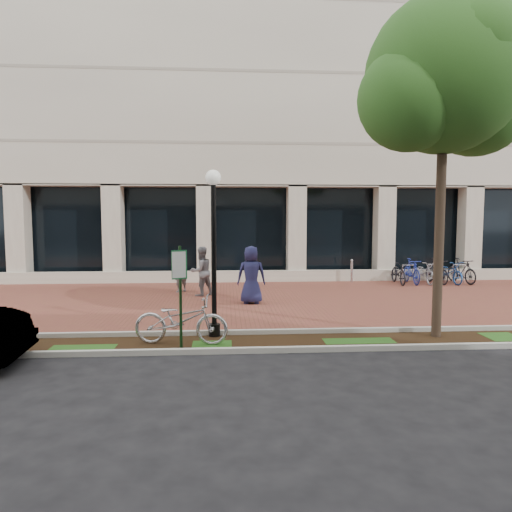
{
  "coord_description": "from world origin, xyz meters",
  "views": [
    {
      "loc": [
        -1.12,
        -15.27,
        2.82
      ],
      "look_at": [
        -0.17,
        -0.8,
        1.59
      ],
      "focal_mm": 32.0,
      "sensor_mm": 36.0,
      "label": 1
    }
  ],
  "objects": [
    {
      "name": "pedestrian_left",
      "position": [
        -2.84,
        1.93,
        0.8
      ],
      "size": [
        0.69,
        0.67,
        1.6
      ],
      "primitive_type": "imported",
      "rotation": [
        0.0,
        0.0,
        3.87
      ],
      "color": "slate",
      "rests_on": "ground"
    },
    {
      "name": "near_office_building",
      "position": [
        0.0,
        10.47,
        10.05
      ],
      "size": [
        40.0,
        12.12,
        16.0
      ],
      "color": "beige",
      "rests_on": "ground"
    },
    {
      "name": "brick_plaza",
      "position": [
        0.0,
        0.0,
        0.01
      ],
      "size": [
        40.0,
        9.0,
        0.01
      ],
      "primitive_type": "cube",
      "color": "brown",
      "rests_on": "ground"
    },
    {
      "name": "locked_bicycle",
      "position": [
        -2.13,
        -5.24,
        0.55
      ],
      "size": [
        2.18,
        1.04,
        1.1
      ],
      "primitive_type": "imported",
      "rotation": [
        0.0,
        0.0,
        1.42
      ],
      "color": "#B7B7BC",
      "rests_on": "ground"
    },
    {
      "name": "curb_plaza_side",
      "position": [
        0.0,
        -4.5,
        0.06
      ],
      "size": [
        40.0,
        0.12,
        0.12
      ],
      "primitive_type": "cube",
      "color": "#BAB9AF",
      "rests_on": "ground"
    },
    {
      "name": "planting_strip",
      "position": [
        0.0,
        -5.25,
        0.01
      ],
      "size": [
        40.0,
        1.5,
        0.01
      ],
      "primitive_type": "cube",
      "color": "black",
      "rests_on": "ground"
    },
    {
      "name": "parking_sign",
      "position": [
        -2.11,
        -5.54,
        1.43
      ],
      "size": [
        0.34,
        0.07,
        2.22
      ],
      "rotation": [
        0.0,
        0.0,
        0.42
      ],
      "color": "black",
      "rests_on": "ground"
    },
    {
      "name": "pedestrian_right",
      "position": [
        -0.31,
        -0.55,
        0.95
      ],
      "size": [
        0.95,
        0.64,
        1.9
      ],
      "primitive_type": "imported",
      "rotation": [
        0.0,
        0.0,
        3.1
      ],
      "color": "#1C1E47",
      "rests_on": "ground"
    },
    {
      "name": "lamppost",
      "position": [
        -1.41,
        -4.6,
        2.22
      ],
      "size": [
        0.36,
        0.36,
        3.92
      ],
      "color": "black",
      "rests_on": "ground"
    },
    {
      "name": "bollard",
      "position": [
        4.3,
        4.0,
        0.52
      ],
      "size": [
        0.12,
        0.12,
        1.02
      ],
      "color": "silver",
      "rests_on": "ground"
    },
    {
      "name": "bike_rack_cluster",
      "position": [
        7.53,
        3.48,
        0.51
      ],
      "size": [
        3.55,
        1.91,
        1.07
      ],
      "rotation": [
        0.0,
        0.0,
        0.04
      ],
      "color": "black",
      "rests_on": "ground"
    },
    {
      "name": "pedestrian_mid",
      "position": [
        -2.02,
        1.09,
        0.89
      ],
      "size": [
        1.09,
        1.04,
        1.77
      ],
      "primitive_type": "imported",
      "rotation": [
        0.0,
        0.0,
        3.74
      ],
      "color": "slate",
      "rests_on": "ground"
    },
    {
      "name": "street_tree",
      "position": [
        3.89,
        -4.95,
        5.81
      ],
      "size": [
        4.26,
        3.55,
        7.82
      ],
      "color": "#413025",
      "rests_on": "ground"
    },
    {
      "name": "ground",
      "position": [
        0.0,
        0.0,
        0.0
      ],
      "size": [
        120.0,
        120.0,
        0.0
      ],
      "primitive_type": "plane",
      "color": "black",
      "rests_on": "ground"
    },
    {
      "name": "curb_street_side",
      "position": [
        0.0,
        -6.0,
        0.06
      ],
      "size": [
        40.0,
        0.12,
        0.12
      ],
      "primitive_type": "cube",
      "color": "#BAB9AF",
      "rests_on": "ground"
    }
  ]
}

